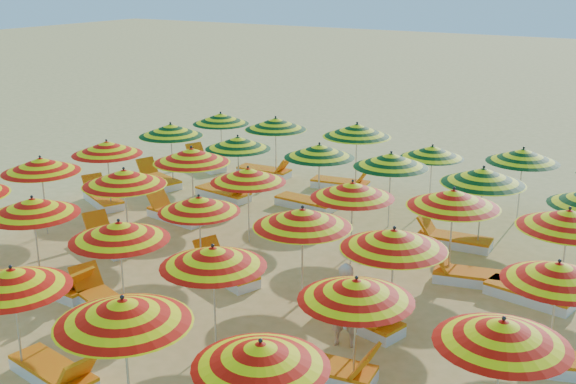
{
  "coord_description": "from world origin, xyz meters",
  "views": [
    {
      "loc": [
        7.89,
        -12.36,
        6.29
      ],
      "look_at": [
        0.0,
        0.5,
        1.6
      ],
      "focal_mm": 45.0,
      "sensor_mm": 36.0,
      "label": 1
    }
  ],
  "objects_px": {
    "umbrella_12": "(41,165)",
    "umbrella_23": "(569,219)",
    "umbrella_31": "(276,124)",
    "lounger_18": "(452,240)",
    "umbrella_17": "(558,272)",
    "umbrella_28": "(483,176)",
    "umbrella_10": "(356,290)",
    "umbrella_2": "(12,279)",
    "umbrella_13": "(124,177)",
    "umbrella_34": "(523,156)",
    "umbrella_3": "(123,311)",
    "umbrella_25": "(238,143)",
    "umbrella_4": "(261,355)",
    "lounger_4": "(102,301)",
    "lounger_15": "(158,180)",
    "lounger_3": "(58,286)",
    "umbrella_8": "(119,231)",
    "lounger_19": "(205,163)",
    "lounger_21": "(342,184)",
    "umbrella_19": "(191,155)",
    "umbrella_7": "(33,206)",
    "umbrella_14": "(199,204)",
    "lounger_17": "(307,203)",
    "umbrella_26": "(319,151)",
    "lounger_20": "(265,171)",
    "umbrella_9": "(213,257)",
    "umbrella_20": "(248,175)",
    "umbrella_18": "(107,148)",
    "umbrella_16": "(394,239)",
    "lounger_12": "(175,214)",
    "umbrella_15": "(303,218)",
    "umbrella_33": "(432,152)",
    "lounger_11": "(103,199)",
    "lounger_16": "(224,193)",
    "umbrella_22": "(454,198)",
    "umbrella_24": "(171,130)",
    "lounger_5": "(325,369)",
    "umbrella_32": "(357,130)",
    "umbrella_21": "(353,190)",
    "umbrella_11": "(503,332)",
    "lounger_13": "(473,276)"
  },
  "relations": [
    {
      "from": "umbrella_25",
      "to": "umbrella_31",
      "type": "distance_m",
      "value": 2.41
    },
    {
      "from": "umbrella_4",
      "to": "umbrella_19",
      "type": "distance_m",
      "value": 9.69
    },
    {
      "from": "umbrella_2",
      "to": "umbrella_14",
      "type": "xyz_separation_m",
      "value": [
        0.01,
        4.64,
        -0.08
      ]
    },
    {
      "from": "umbrella_28",
      "to": "umbrella_31",
      "type": "distance_m",
      "value": 7.6
    },
    {
      "from": "umbrella_2",
      "to": "umbrella_22",
      "type": "relative_size",
      "value": 1.03
    },
    {
      "from": "lounger_4",
      "to": "lounger_15",
      "type": "xyz_separation_m",
      "value": [
        -4.68,
        6.94,
        0.0
      ]
    },
    {
      "from": "umbrella_7",
      "to": "umbrella_28",
      "type": "relative_size",
      "value": 1.18
    },
    {
      "from": "lounger_21",
      "to": "umbrella_19",
      "type": "bearing_deg",
      "value": -119.25
    },
    {
      "from": "umbrella_25",
      "to": "umbrella_7",
      "type": "bearing_deg",
      "value": -92.02
    },
    {
      "from": "umbrella_31",
      "to": "umbrella_34",
      "type": "relative_size",
      "value": 0.96
    },
    {
      "from": "umbrella_13",
      "to": "lounger_17",
      "type": "xyz_separation_m",
      "value": [
        1.93,
        4.91,
        -1.64
      ]
    },
    {
      "from": "umbrella_3",
      "to": "umbrella_4",
      "type": "relative_size",
      "value": 1.15
    },
    {
      "from": "umbrella_10",
      "to": "umbrella_23",
      "type": "distance_m",
      "value": 5.08
    },
    {
      "from": "lounger_16",
      "to": "umbrella_9",
      "type": "bearing_deg",
      "value": -46.69
    },
    {
      "from": "umbrella_15",
      "to": "lounger_17",
      "type": "distance_m",
      "value": 6.13
    },
    {
      "from": "umbrella_7",
      "to": "umbrella_23",
      "type": "relative_size",
      "value": 1.12
    },
    {
      "from": "umbrella_12",
      "to": "umbrella_23",
      "type": "relative_size",
      "value": 1.1
    },
    {
      "from": "umbrella_20",
      "to": "umbrella_32",
      "type": "height_order",
      "value": "umbrella_32"
    },
    {
      "from": "umbrella_4",
      "to": "umbrella_18",
      "type": "height_order",
      "value": "umbrella_18"
    },
    {
      "from": "umbrella_2",
      "to": "umbrella_13",
      "type": "bearing_deg",
      "value": 115.19
    },
    {
      "from": "umbrella_8",
      "to": "umbrella_24",
      "type": "bearing_deg",
      "value": 123.97
    },
    {
      "from": "umbrella_3",
      "to": "umbrella_8",
      "type": "xyz_separation_m",
      "value": [
        -2.47,
        2.46,
        -0.08
      ]
    },
    {
      "from": "umbrella_20",
      "to": "lounger_12",
      "type": "distance_m",
      "value": 2.97
    },
    {
      "from": "umbrella_11",
      "to": "lounger_13",
      "type": "height_order",
      "value": "umbrella_11"
    },
    {
      "from": "umbrella_20",
      "to": "lounger_16",
      "type": "bearing_deg",
      "value": 136.01
    },
    {
      "from": "umbrella_26",
      "to": "umbrella_34",
      "type": "distance_m",
      "value": 5.2
    },
    {
      "from": "umbrella_4",
      "to": "umbrella_18",
      "type": "xyz_separation_m",
      "value": [
        -9.32,
        6.67,
        0.08
      ]
    },
    {
      "from": "umbrella_9",
      "to": "umbrella_20",
      "type": "bearing_deg",
      "value": 117.91
    },
    {
      "from": "umbrella_10",
      "to": "umbrella_34",
      "type": "xyz_separation_m",
      "value": [
        0.11,
        9.33,
        0.06
      ]
    },
    {
      "from": "umbrella_25",
      "to": "lounger_5",
      "type": "height_order",
      "value": "umbrella_25"
    },
    {
      "from": "umbrella_10",
      "to": "umbrella_21",
      "type": "distance_m",
      "value": 4.98
    },
    {
      "from": "umbrella_12",
      "to": "umbrella_3",
      "type": "bearing_deg",
      "value": -33.18
    },
    {
      "from": "umbrella_33",
      "to": "umbrella_17",
      "type": "bearing_deg",
      "value": -55.47
    },
    {
      "from": "umbrella_17",
      "to": "lounger_18",
      "type": "distance_m",
      "value": 5.61
    },
    {
      "from": "umbrella_8",
      "to": "lounger_20",
      "type": "xyz_separation_m",
      "value": [
        -3.02,
        9.44,
        -1.57
      ]
    },
    {
      "from": "umbrella_3",
      "to": "umbrella_13",
      "type": "xyz_separation_m",
      "value": [
        -4.7,
        4.92,
        -0.01
      ]
    },
    {
      "from": "umbrella_2",
      "to": "lounger_11",
      "type": "relative_size",
      "value": 1.29
    },
    {
      "from": "umbrella_2",
      "to": "umbrella_16",
      "type": "height_order",
      "value": "umbrella_16"
    },
    {
      "from": "umbrella_24",
      "to": "lounger_20",
      "type": "distance_m",
      "value": 3.4
    },
    {
      "from": "umbrella_7",
      "to": "umbrella_16",
      "type": "distance_m",
      "value": 7.24
    },
    {
      "from": "lounger_19",
      "to": "lounger_4",
      "type": "bearing_deg",
      "value": 139.76
    },
    {
      "from": "lounger_12",
      "to": "umbrella_15",
      "type": "bearing_deg",
      "value": 162.34
    },
    {
      "from": "lounger_16",
      "to": "umbrella_12",
      "type": "bearing_deg",
      "value": -106.03
    },
    {
      "from": "umbrella_32",
      "to": "lounger_12",
      "type": "height_order",
      "value": "umbrella_32"
    },
    {
      "from": "umbrella_7",
      "to": "umbrella_28",
      "type": "xyz_separation_m",
      "value": [
        7.12,
        6.63,
        0.08
      ]
    },
    {
      "from": "lounger_5",
      "to": "lounger_19",
      "type": "distance_m",
      "value": 13.2
    },
    {
      "from": "umbrella_14",
      "to": "lounger_17",
      "type": "distance_m",
      "value": 5.34
    },
    {
      "from": "umbrella_31",
      "to": "lounger_18",
      "type": "bearing_deg",
      "value": -21.14
    },
    {
      "from": "umbrella_16",
      "to": "lounger_19",
      "type": "relative_size",
      "value": 1.21
    },
    {
      "from": "lounger_3",
      "to": "lounger_4",
      "type": "relative_size",
      "value": 0.97
    }
  ]
}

